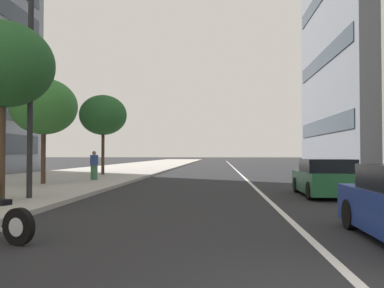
{
  "coord_description": "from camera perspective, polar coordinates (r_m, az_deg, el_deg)",
  "views": [
    {
      "loc": [
        -4.07,
        1.68,
        1.58
      ],
      "look_at": [
        11.11,
        2.7,
        1.96
      ],
      "focal_mm": 37.87,
      "sensor_mm": 36.0,
      "label": 1
    }
  ],
  "objects": [
    {
      "name": "sidewalk_right_plaza",
      "position": [
        35.47,
        -12.18,
        -3.83
      ],
      "size": [
        160.0,
        9.99,
        0.15
      ],
      "primitive_type": "cube",
      "color": "#B2ADA3",
      "rests_on": "ground"
    },
    {
      "name": "street_tree_far_plaza",
      "position": [
        21.0,
        -20.14,
        4.96
      ],
      "size": [
        3.21,
        3.21,
        5.11
      ],
      "color": "#473323",
      "rests_on": "sidewalk_right_plaza"
    },
    {
      "name": "street_tree_near_plaza_corner",
      "position": [
        29.22,
        -12.41,
        3.98
      ],
      "size": [
        3.3,
        3.3,
        5.59
      ],
      "color": "#473323",
      "rests_on": "sidewalk_right_plaza"
    },
    {
      "name": "lane_centre_stripe",
      "position": [
        39.13,
        6.31,
        -3.74
      ],
      "size": [
        110.0,
        0.16,
        0.01
      ],
      "primitive_type": "cube",
      "color": "silver",
      "rests_on": "ground"
    },
    {
      "name": "street_tree_mid_sidewalk",
      "position": [
        14.41,
        -25.1,
        10.06
      ],
      "size": [
        3.21,
        3.21,
        5.65
      ],
      "color": "#473323",
      "rests_on": "sidewalk_right_plaza"
    },
    {
      "name": "pedestrian_on_plaza",
      "position": [
        23.15,
        -13.62,
        -2.94
      ],
      "size": [
        0.45,
        0.36,
        1.61
      ],
      "rotation": [
        0.0,
        0.0,
        1.3
      ],
      "color": "#3F724C",
      "rests_on": "sidewalk_right_plaza"
    },
    {
      "name": "car_far_down_avenue",
      "position": [
        16.06,
        18.35,
        -4.66
      ],
      "size": [
        4.15,
        1.96,
        1.39
      ],
      "rotation": [
        0.0,
        0.0,
        -0.02
      ],
      "color": "#236038",
      "rests_on": "ground"
    },
    {
      "name": "street_lamp_with_banners",
      "position": [
        14.63,
        -20.45,
        13.81
      ],
      "size": [
        1.26,
        2.63,
        8.84
      ],
      "color": "#232326",
      "rests_on": "sidewalk_right_plaza"
    }
  ]
}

